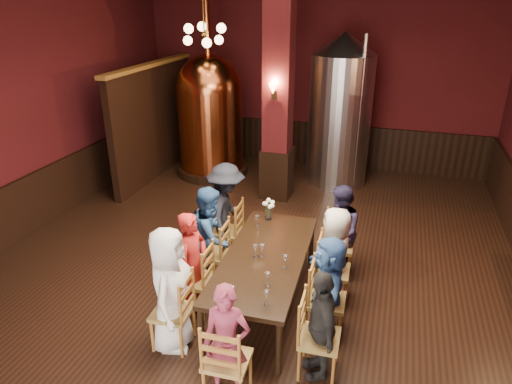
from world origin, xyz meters
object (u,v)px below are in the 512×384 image
(copper_kettle, at_px, (210,114))
(steel_vessel, at_px, (340,111))
(dining_table, at_px, (265,260))
(person_1, at_px, (193,263))
(person_0, at_px, (170,290))
(rose_vase, at_px, (268,206))
(person_2, at_px, (211,236))

(copper_kettle, distance_m, steel_vessel, 2.81)
(dining_table, bearing_deg, steel_vessel, 84.52)
(dining_table, relative_size, copper_kettle, 0.65)
(person_1, relative_size, copper_kettle, 0.37)
(person_0, xyz_separation_m, copper_kettle, (-1.71, 5.35, 0.61))
(steel_vessel, relative_size, rose_vase, 9.77)
(steel_vessel, height_order, rose_vase, steel_vessel)
(person_0, bearing_deg, person_1, -8.66)
(steel_vessel, bearing_deg, copper_kettle, -172.83)
(person_0, height_order, copper_kettle, copper_kettle)
(rose_vase, bearing_deg, dining_table, -76.45)
(person_0, bearing_deg, rose_vase, -26.67)
(person_2, relative_size, copper_kettle, 0.39)
(dining_table, relative_size, person_0, 1.60)
(copper_kettle, bearing_deg, person_1, -70.27)
(person_2, distance_m, steel_vessel, 4.60)
(copper_kettle, bearing_deg, person_2, -67.66)
(person_2, relative_size, steel_vessel, 0.47)
(person_1, bearing_deg, copper_kettle, 28.91)
(person_1, bearing_deg, dining_table, -57.35)
(person_1, xyz_separation_m, person_2, (-0.03, 0.66, 0.04))
(copper_kettle, relative_size, steel_vessel, 1.20)
(copper_kettle, xyz_separation_m, steel_vessel, (2.78, 0.35, 0.20))
(person_0, height_order, rose_vase, person_0)
(person_2, xyz_separation_m, steel_vessel, (1.13, 4.38, 0.84))
(steel_vessel, distance_m, rose_vase, 3.76)
(person_2, xyz_separation_m, rose_vase, (0.62, 0.70, 0.23))
(person_0, distance_m, person_1, 0.67)
(dining_table, relative_size, rose_vase, 7.59)
(person_2, relative_size, rose_vase, 4.55)
(dining_table, bearing_deg, copper_kettle, 117.96)
(steel_vessel, bearing_deg, dining_table, -93.23)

